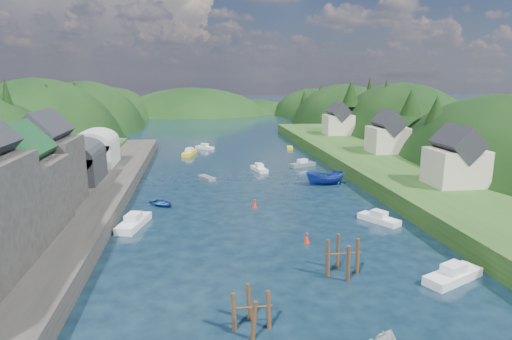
{
  "coord_description": "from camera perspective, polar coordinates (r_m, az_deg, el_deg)",
  "views": [
    {
      "loc": [
        -8.27,
        -31.4,
        17.26
      ],
      "look_at": [
        0.0,
        28.0,
        4.0
      ],
      "focal_mm": 30.0,
      "sensor_mm": 36.0,
      "label": 1
    }
  ],
  "objects": [
    {
      "name": "ground",
      "position": [
        83.62,
        -2.08,
        0.55
      ],
      "size": [
        600.0,
        600.0,
        0.0
      ],
      "primitive_type": "plane",
      "color": "black",
      "rests_on": "ground"
    },
    {
      "name": "hillside_left",
      "position": [
        115.36,
        -26.28,
        -1.51
      ],
      "size": [
        44.0,
        245.56,
        52.0
      ],
      "color": "black",
      "rests_on": "ground"
    },
    {
      "name": "hillside_right",
      "position": [
        121.52,
        18.26,
        0.12
      ],
      "size": [
        36.0,
        245.56,
        48.0
      ],
      "color": "black",
      "rests_on": "ground"
    },
    {
      "name": "far_hills",
      "position": [
        207.53,
        -5.25,
        4.65
      ],
      "size": [
        103.0,
        68.0,
        44.0
      ],
      "color": "black",
      "rests_on": "ground"
    },
    {
      "name": "hill_trees",
      "position": [
        97.6,
        -2.44,
        8.86
      ],
      "size": [
        92.8,
        148.05,
        11.97
      ],
      "color": "black",
      "rests_on": "ground"
    },
    {
      "name": "quay_left",
      "position": [
        56.15,
        -23.92,
        -5.47
      ],
      "size": [
        12.0,
        110.0,
        2.0
      ],
      "primitive_type": "cube",
      "color": "#2D2B28",
      "rests_on": "ground"
    },
    {
      "name": "terrace_left_grass",
      "position": [
        58.43,
        -30.58,
        -5.22
      ],
      "size": [
        12.0,
        110.0,
        2.5
      ],
      "primitive_type": "cube",
      "color": "#234719",
      "rests_on": "ground"
    },
    {
      "name": "boat_sheds",
      "position": [
        73.58,
        -21.77,
        2.2
      ],
      "size": [
        7.0,
        21.0,
        7.5
      ],
      "color": "#2D2D30",
      "rests_on": "quay_left"
    },
    {
      "name": "terrace_right",
      "position": [
        80.39,
        16.7,
        0.41
      ],
      "size": [
        16.0,
        120.0,
        2.4
      ],
      "primitive_type": "cube",
      "color": "#234719",
      "rests_on": "ground"
    },
    {
      "name": "right_bank_cottages",
      "position": [
        88.33,
        16.44,
        4.53
      ],
      "size": [
        9.0,
        59.24,
        8.41
      ],
      "color": "beige",
      "rests_on": "terrace_right"
    },
    {
      "name": "piling_cluster_near",
      "position": [
        31.21,
        -0.6,
        -18.7
      ],
      "size": [
        2.91,
        2.74,
        3.36
      ],
      "color": "#382314",
      "rests_on": "ground"
    },
    {
      "name": "piling_cluster_far",
      "position": [
        39.2,
        11.52,
        -11.67
      ],
      "size": [
        3.22,
        3.01,
        3.93
      ],
      "color": "#382314",
      "rests_on": "ground"
    },
    {
      "name": "channel_buoy_near",
      "position": [
        45.98,
        6.79,
        -9.03
      ],
      "size": [
        0.7,
        0.7,
        1.1
      ],
      "color": "#B0210E",
      "rests_on": "ground"
    },
    {
      "name": "channel_buoy_far",
      "position": [
        57.42,
        -0.17,
        -4.53
      ],
      "size": [
        0.7,
        0.7,
        1.1
      ],
      "color": "#B0210E",
      "rests_on": "ground"
    },
    {
      "name": "moored_boats",
      "position": [
        55.7,
        0.54,
        -4.82
      ],
      "size": [
        33.98,
        88.08,
        2.48
      ],
      "color": "navy",
      "rests_on": "ground"
    }
  ]
}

